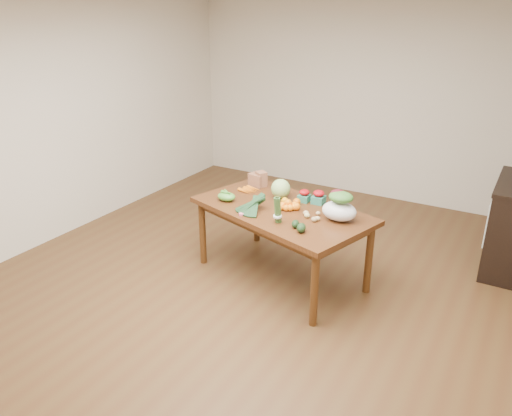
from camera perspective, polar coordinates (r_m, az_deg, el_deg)
The scene contains 24 objects.
floor at distance 5.04m, azimuth -0.91°, elevation -8.45°, with size 6.00×6.00×0.00m, color #51371C.
room_walls at distance 4.49m, azimuth -1.02°, elevation 6.49°, with size 5.02×6.02×2.70m.
dining_table at distance 4.97m, azimuth 2.90°, elevation -4.02°, with size 1.70×0.94×0.75m, color #572F14.
dish_towel at distance 5.49m, azimuth 24.99°, elevation -1.53°, with size 0.02×0.28×0.45m, color white.
paper_bag at distance 5.37m, azimuth 0.16°, elevation 3.39°, with size 0.23×0.19×0.16m, color #905E40, non-canonical shape.
cabbage at distance 5.04m, azimuth 2.83°, elevation 2.23°, with size 0.20×0.20×0.20m, color #A2CB75.
strawberry_basket_a at distance 4.97m, azimuth 5.53°, elevation 1.28°, with size 0.11×0.11×0.10m, color #AD0B13, non-canonical shape.
strawberry_basket_b at distance 4.94m, azimuth 7.16°, elevation 1.11°, with size 0.12×0.12×0.11m, color #B60C1A, non-canonical shape.
orange_a at distance 4.90m, azimuth 3.31°, elevation 0.83°, with size 0.07×0.07×0.07m, color #FFA60F.
orange_b at distance 4.87m, azimuth 4.68°, elevation 0.69°, with size 0.07×0.07×0.07m, color orange.
orange_c at distance 4.76m, azimuth 4.66°, elevation 0.16°, with size 0.07×0.07×0.07m, color #F89D0F.
mandarin_cluster at distance 4.77m, azimuth 3.70°, elevation 0.45°, with size 0.18×0.18×0.10m, color orange, non-canonical shape.
carrots at distance 5.23m, azimuth -0.73°, elevation 2.08°, with size 0.22×0.19×0.03m, color orange, non-canonical shape.
snap_pea_bag at distance 4.98m, azimuth -3.40°, elevation 1.32°, with size 0.19×0.14×0.09m, color #4E9D35.
kale_bunch at distance 4.68m, azimuth -0.77°, elevation 0.40°, with size 0.32×0.40×0.16m, color black, non-canonical shape.
asparagus_bundle at distance 4.44m, azimuth 2.49°, elevation -0.22°, with size 0.08×0.08×0.25m, color #467033, non-canonical shape.
potato_a at distance 4.66m, azimuth 5.74°, elevation -0.57°, with size 0.05×0.05×0.05m, color tan.
potato_b at distance 4.61m, azimuth 5.85°, elevation -0.84°, with size 0.05×0.05×0.05m, color #D2C679.
potato_c at distance 4.56m, azimuth 7.04°, elevation -1.20°, with size 0.05×0.04×0.04m, color tan.
potato_d at distance 4.67m, azimuth 7.11°, elevation -0.60°, with size 0.04×0.04×0.04m, color tan.
potato_e at distance 4.53m, azimuth 6.66°, elevation -1.30°, with size 0.05×0.05×0.05m, color tan.
avocado_a at distance 4.40m, azimuth 4.53°, elevation -1.82°, with size 0.07×0.10×0.07m, color black.
avocado_b at distance 4.31m, azimuth 5.19°, elevation -2.27°, with size 0.08×0.12×0.08m, color black.
salad_bag at distance 4.56m, azimuth 9.51°, elevation 0.07°, with size 0.32×0.24×0.25m, color white, non-canonical shape.
Camera 1 is at (2.24, -3.69, 2.59)m, focal length 35.00 mm.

